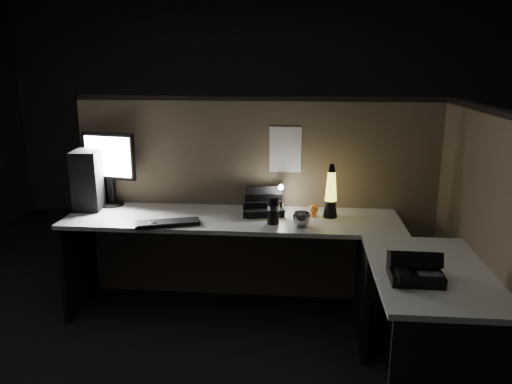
# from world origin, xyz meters

# --- Properties ---
(floor) EXTENTS (6.00, 6.00, 0.00)m
(floor) POSITION_xyz_m (0.00, 0.00, 0.00)
(floor) COLOR black
(floor) RESTS_ON ground
(room_shell) EXTENTS (6.00, 6.00, 6.00)m
(room_shell) POSITION_xyz_m (0.00, 0.00, 1.62)
(room_shell) COLOR silver
(room_shell) RESTS_ON ground
(partition_back) EXTENTS (2.66, 0.06, 1.50)m
(partition_back) POSITION_xyz_m (0.00, 0.93, 0.75)
(partition_back) COLOR brown
(partition_back) RESTS_ON ground
(partition_right) EXTENTS (0.06, 1.66, 1.50)m
(partition_right) POSITION_xyz_m (1.33, 0.10, 0.75)
(partition_right) COLOR brown
(partition_right) RESTS_ON ground
(desk) EXTENTS (2.60, 1.60, 0.73)m
(desk) POSITION_xyz_m (0.18, 0.25, 0.58)
(desk) COLOR beige
(desk) RESTS_ON ground
(pc_tower) EXTENTS (0.23, 0.43, 0.43)m
(pc_tower) POSITION_xyz_m (-1.22, 0.79, 0.94)
(pc_tower) COLOR black
(pc_tower) RESTS_ON desk
(monitor) EXTENTS (0.42, 0.18, 0.54)m
(monitor) POSITION_xyz_m (-1.09, 0.82, 1.06)
(monitor) COLOR black
(monitor) RESTS_ON desk
(keyboard) EXTENTS (0.44, 0.26, 0.02)m
(keyboard) POSITION_xyz_m (-0.55, 0.39, 0.74)
(keyboard) COLOR black
(keyboard) RESTS_ON desk
(mouse) EXTENTS (0.10, 0.08, 0.03)m
(mouse) POSITION_xyz_m (-0.64, 0.34, 0.75)
(mouse) COLOR black
(mouse) RESTS_ON desk
(clip_lamp) EXTENTS (0.04, 0.16, 0.20)m
(clip_lamp) POSITION_xyz_m (0.18, 0.81, 0.85)
(clip_lamp) COLOR silver
(clip_lamp) RESTS_ON desk
(organizer) EXTENTS (0.31, 0.29, 0.20)m
(organizer) POSITION_xyz_m (0.06, 0.71, 0.78)
(organizer) COLOR black
(organizer) RESTS_ON desk
(lava_lamp) EXTENTS (0.10, 0.10, 0.37)m
(lava_lamp) POSITION_xyz_m (0.52, 0.67, 0.88)
(lava_lamp) COLOR black
(lava_lamp) RESTS_ON desk
(travel_mug) EXTENTS (0.08, 0.08, 0.18)m
(travel_mug) POSITION_xyz_m (0.14, 0.48, 0.82)
(travel_mug) COLOR black
(travel_mug) RESTS_ON desk
(steel_mug) EXTENTS (0.12, 0.12, 0.09)m
(steel_mug) POSITION_xyz_m (0.33, 0.45, 0.78)
(steel_mug) COLOR #B1B1B8
(steel_mug) RESTS_ON desk
(figurine) EXTENTS (0.06, 0.06, 0.06)m
(figurine) POSITION_xyz_m (0.41, 0.66, 0.79)
(figurine) COLOR orange
(figurine) RESTS_ON desk
(pinned_paper) EXTENTS (0.23, 0.00, 0.33)m
(pinned_paper) POSITION_xyz_m (0.20, 0.90, 1.15)
(pinned_paper) COLOR white
(pinned_paper) RESTS_ON partition_back
(desk_phone) EXTENTS (0.25, 0.27, 0.15)m
(desk_phone) POSITION_xyz_m (0.88, -0.32, 0.79)
(desk_phone) COLOR black
(desk_phone) RESTS_ON desk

